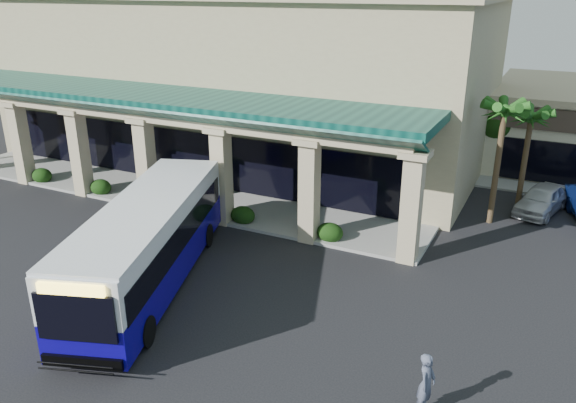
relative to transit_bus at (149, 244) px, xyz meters
The scene contains 9 objects.
ground 2.99m from the transit_bus, 23.62° to the left, with size 110.00×110.00×0.00m, color black.
main_building 18.38m from the transit_bus, 108.58° to the left, with size 30.80×14.80×11.35m, color tan, non-canonical shape.
arcade 9.74m from the transit_bus, 126.22° to the left, with size 30.00×6.20×5.70m, color #093932, non-canonical shape.
palm_0 16.22m from the transit_bus, 48.05° to the left, with size 2.40×2.40×6.60m, color #1B4C14, non-canonical shape.
palm_1 19.12m from the transit_bus, 51.84° to the left, with size 2.40×2.40×5.80m, color #1B4C14, non-canonical shape.
broadleaf_tree 22.28m from the transit_bus, 63.93° to the left, with size 2.60×2.60×4.81m, color black, non-canonical shape.
transit_bus is the anchor object (origin of this frame).
pedestrian 11.32m from the transit_bus, 11.78° to the right, with size 0.66×0.43×1.80m, color #4E556B.
car_silver 19.38m from the transit_bus, 48.28° to the left, with size 1.69×4.19×1.43m, color silver.
Camera 1 is at (10.87, -15.76, 10.73)m, focal length 35.00 mm.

